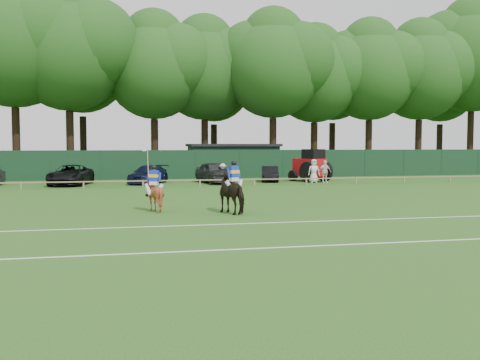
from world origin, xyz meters
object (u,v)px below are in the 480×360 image
object	(u,v)px
horse_chestnut	(154,195)
utility_shed	(233,160)
spectator_mid	(325,172)
estate_black	(270,174)
tractor	(311,166)
suv_black	(71,175)
spectator_left	(223,174)
horse_dark	(234,193)
sedan_navy	(148,174)
hatch_grey	(215,172)
spectator_right	(314,171)

from	to	relation	value
horse_chestnut	utility_shed	bearing A→B (deg)	-84.49
horse_chestnut	spectator_mid	bearing A→B (deg)	-107.42
estate_black	tractor	size ratio (longest dim) A/B	1.02
suv_black	spectator_left	distance (m)	11.25
horse_dark	sedan_navy	distance (m)	19.60
suv_black	utility_shed	size ratio (longest dim) A/B	0.64
horse_dark	spectator_left	size ratio (longest dim) A/B	1.36
hatch_grey	spectator_mid	bearing A→B (deg)	-20.98
estate_black	sedan_navy	bearing A→B (deg)	-164.43
suv_black	sedan_navy	size ratio (longest dim) A/B	1.11
spectator_mid	tractor	bearing A→B (deg)	100.59
hatch_grey	spectator_left	xyz separation A→B (m)	(0.50, -0.76, -0.06)
tractor	utility_shed	bearing A→B (deg)	94.80
horse_dark	spectator_right	distance (m)	20.17
spectator_mid	spectator_right	size ratio (longest dim) A/B	0.96
horse_chestnut	tractor	size ratio (longest dim) A/B	0.41
hatch_grey	tractor	xyz separation A→B (m)	(7.96, 0.22, 0.41)
estate_black	tractor	distance (m)	3.38
suv_black	spectator_left	world-z (taller)	spectator_left
suv_black	hatch_grey	size ratio (longest dim) A/B	1.10
hatch_grey	spectator_right	bearing A→B (deg)	-20.00
spectator_left	horse_chestnut	bearing A→B (deg)	-108.37
spectator_left	spectator_right	world-z (taller)	spectator_right
hatch_grey	spectator_left	bearing A→B (deg)	-66.06
suv_black	utility_shed	xyz separation A→B (m)	(14.07, 8.62, 0.79)
spectator_mid	utility_shed	size ratio (longest dim) A/B	0.21
spectator_mid	tractor	world-z (taller)	tractor
utility_shed	suv_black	bearing A→B (deg)	-148.52
hatch_grey	spectator_left	world-z (taller)	hatch_grey
hatch_grey	estate_black	bearing A→B (deg)	0.67
spectator_right	utility_shed	size ratio (longest dim) A/B	0.22
utility_shed	tractor	distance (m)	9.80
horse_dark	sedan_navy	world-z (taller)	horse_dark
horse_chestnut	horse_dark	bearing A→B (deg)	-179.16
horse_chestnut	estate_black	size ratio (longest dim) A/B	0.40
spectator_left	horse_dark	bearing A→B (deg)	-96.89
horse_chestnut	sedan_navy	bearing A→B (deg)	-67.84
horse_dark	utility_shed	size ratio (longest dim) A/B	0.25
spectator_left	spectator_right	distance (m)	7.13
horse_chestnut	suv_black	xyz separation A→B (m)	(-4.80, 17.62, -0.01)
suv_black	horse_dark	bearing A→B (deg)	-56.12
sedan_navy	spectator_mid	world-z (taller)	spectator_mid
suv_black	spectator_mid	world-z (taller)	spectator_mid
sedan_navy	utility_shed	bearing A→B (deg)	68.59
tractor	horse_chestnut	bearing A→B (deg)	-151.38
spectator_right	utility_shed	distance (m)	11.15
suv_black	tractor	distance (m)	18.67
spectator_left	tractor	xyz separation A→B (m)	(7.46, 0.98, 0.46)
spectator_mid	hatch_grey	bearing A→B (deg)	166.79
suv_black	spectator_right	distance (m)	18.37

